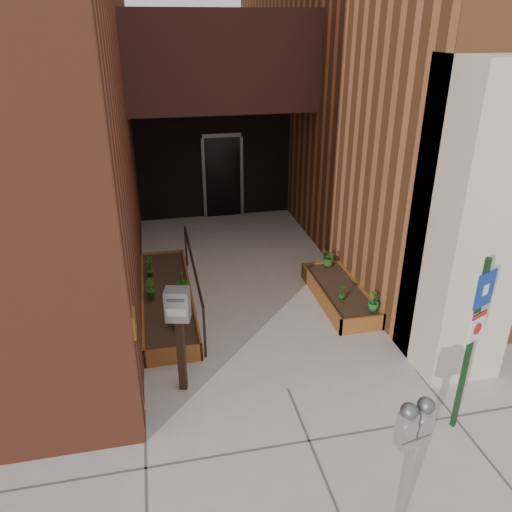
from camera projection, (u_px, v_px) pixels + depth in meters
ground at (288, 389)px, 7.10m from camera, size 80.00×80.00×0.00m
architecture at (203, 10)px, 11.06m from camera, size 20.00×14.60×10.00m
planter_left at (167, 299)px, 9.14m from camera, size 0.90×3.60×0.30m
planter_right at (339, 295)px, 9.29m from camera, size 0.80×2.20×0.30m
handrail at (193, 268)px, 8.93m from camera, size 0.04×3.34×0.90m
parking_meter at (413, 432)px, 4.66m from camera, size 0.37×0.20×1.62m
sign_post at (475, 330)px, 5.82m from camera, size 0.31×0.15×2.40m
payment_dropbox at (179, 319)px, 6.63m from camera, size 0.36×0.30×1.60m
shrub_left_a at (177, 315)px, 7.98m from camera, size 0.48×0.48×0.37m
shrub_left_b at (150, 289)px, 8.78m from camera, size 0.28×0.28×0.37m
shrub_left_c at (183, 281)px, 9.01m from camera, size 0.32×0.32×0.40m
shrub_left_d at (150, 266)px, 9.55m from camera, size 0.27×0.27×0.40m
shrub_right_a at (374, 301)px, 8.40m from camera, size 0.22×0.22×0.37m
shrub_right_b at (343, 292)px, 8.72m from camera, size 0.23×0.23×0.31m
shrub_right_c at (329, 257)px, 9.96m from camera, size 0.35×0.35×0.38m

